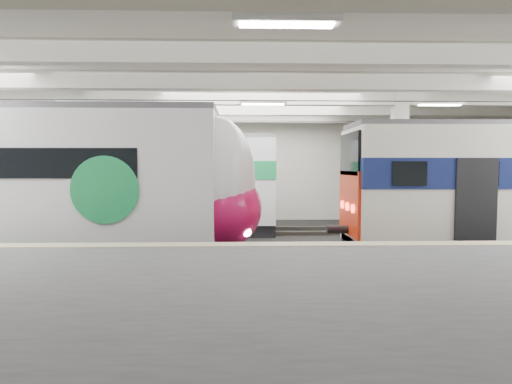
{
  "coord_description": "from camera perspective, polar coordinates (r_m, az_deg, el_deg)",
  "views": [
    {
      "loc": [
        -0.63,
        -12.43,
        2.79
      ],
      "look_at": [
        -0.26,
        1.0,
        2.0
      ],
      "focal_mm": 30.0,
      "sensor_mm": 36.0,
      "label": 1
    }
  ],
  "objects": [
    {
      "name": "station_hall",
      "position": [
        10.72,
        1.82,
        5.8
      ],
      "size": [
        36.0,
        24.0,
        5.75
      ],
      "color": "black",
      "rests_on": "ground"
    },
    {
      "name": "modern_emu",
      "position": [
        13.76,
        -26.81,
        0.57
      ],
      "size": [
        13.93,
        2.88,
        4.49
      ],
      "color": "white",
      "rests_on": "ground"
    },
    {
      "name": "far_train",
      "position": [
        18.64,
        -17.26,
        1.14
      ],
      "size": [
        12.74,
        3.0,
        4.09
      ],
      "rotation": [
        0.0,
        0.0,
        -0.03
      ],
      "color": "white",
      "rests_on": "ground"
    }
  ]
}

